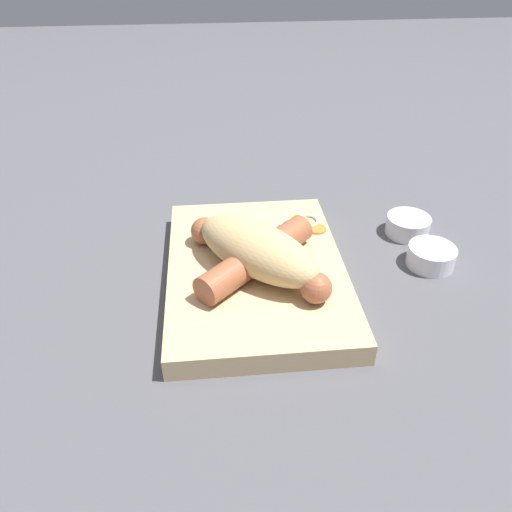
{
  "coord_description": "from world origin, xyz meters",
  "views": [
    {
      "loc": [
        -0.45,
        0.04,
        0.36
      ],
      "look_at": [
        0.0,
        0.0,
        0.04
      ],
      "focal_mm": 35.0,
      "sensor_mm": 36.0,
      "label": 1
    }
  ],
  "objects_px": {
    "sausage": "(256,257)",
    "food_tray": "(256,272)",
    "condiment_cup_near": "(431,257)",
    "bread_roll": "(255,250)",
    "condiment_cup_far": "(408,226)"
  },
  "relations": [
    {
      "from": "bread_roll",
      "to": "condiment_cup_near",
      "type": "distance_m",
      "value": 0.22
    },
    {
      "from": "food_tray",
      "to": "condiment_cup_near",
      "type": "xyz_separation_m",
      "value": [
        0.01,
        -0.21,
        -0.0
      ]
    },
    {
      "from": "sausage",
      "to": "condiment_cup_near",
      "type": "relative_size",
      "value": 2.67
    },
    {
      "from": "condiment_cup_near",
      "to": "food_tray",
      "type": "bearing_deg",
      "value": 92.92
    },
    {
      "from": "sausage",
      "to": "food_tray",
      "type": "bearing_deg",
      "value": -6.23
    },
    {
      "from": "food_tray",
      "to": "condiment_cup_far",
      "type": "xyz_separation_m",
      "value": [
        0.08,
        -0.21,
        -0.0
      ]
    },
    {
      "from": "food_tray",
      "to": "condiment_cup_far",
      "type": "bearing_deg",
      "value": -68.67
    },
    {
      "from": "condiment_cup_near",
      "to": "condiment_cup_far",
      "type": "xyz_separation_m",
      "value": [
        0.07,
        0.0,
        0.0
      ]
    },
    {
      "from": "bread_roll",
      "to": "condiment_cup_near",
      "type": "bearing_deg",
      "value": -83.8
    },
    {
      "from": "food_tray",
      "to": "sausage",
      "type": "height_order",
      "value": "sausage"
    },
    {
      "from": "food_tray",
      "to": "sausage",
      "type": "relative_size",
      "value": 1.86
    },
    {
      "from": "bread_roll",
      "to": "condiment_cup_far",
      "type": "xyz_separation_m",
      "value": [
        0.09,
        -0.21,
        -0.04
      ]
    },
    {
      "from": "food_tray",
      "to": "condiment_cup_near",
      "type": "distance_m",
      "value": 0.21
    },
    {
      "from": "condiment_cup_far",
      "to": "food_tray",
      "type": "bearing_deg",
      "value": 111.33
    },
    {
      "from": "bread_roll",
      "to": "food_tray",
      "type": "bearing_deg",
      "value": -8.82
    }
  ]
}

